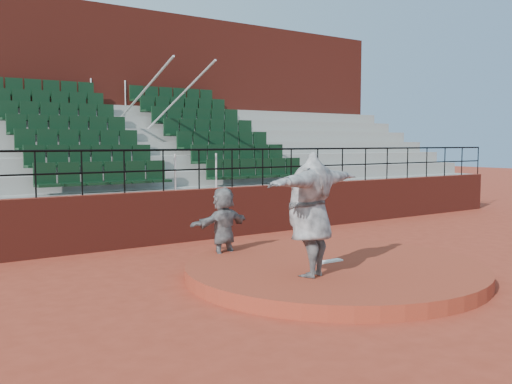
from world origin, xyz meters
TOP-DOWN VIEW (x-y plane):
  - ground at (0.00, 0.00)m, footprint 90.00×90.00m
  - pitchers_mound at (0.00, 0.00)m, footprint 5.50×5.50m
  - pitching_rubber at (0.00, 0.15)m, footprint 0.60×0.15m
  - boundary_wall at (0.00, 5.00)m, footprint 24.00×0.30m
  - wall_railing at (0.00, 5.00)m, footprint 24.04×0.05m
  - seating_deck at (0.00, 8.65)m, footprint 24.00×5.97m
  - press_box_facade at (0.00, 12.60)m, footprint 24.00×3.00m
  - pitcher at (-1.03, -0.51)m, footprint 2.65×1.43m
  - fielder at (-1.08, 2.13)m, footprint 1.52×0.72m

SIDE VIEW (x-z plane):
  - ground at x=0.00m, z-range 0.00..0.00m
  - pitchers_mound at x=0.00m, z-range 0.00..0.25m
  - pitching_rubber at x=0.00m, z-range 0.25..0.28m
  - boundary_wall at x=0.00m, z-range 0.00..1.30m
  - fielder at x=-1.08m, z-range 0.00..1.58m
  - pitcher at x=-1.03m, z-range 0.25..2.33m
  - seating_deck at x=0.00m, z-range -0.87..3.76m
  - wall_railing at x=0.00m, z-range 1.52..2.54m
  - press_box_facade at x=0.00m, z-range 0.00..7.10m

